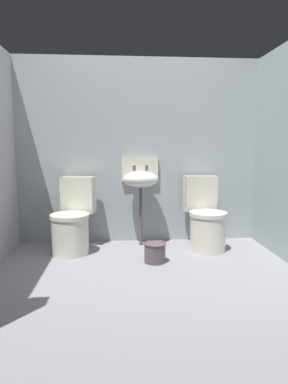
{
  "coord_description": "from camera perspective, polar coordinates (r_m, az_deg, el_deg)",
  "views": [
    {
      "loc": [
        -0.23,
        -2.7,
        1.11
      ],
      "look_at": [
        0.0,
        0.29,
        0.7
      ],
      "focal_mm": 31.08,
      "sensor_mm": 36.0,
      "label": 1
    }
  ],
  "objects": [
    {
      "name": "ground_plane",
      "position": [
        2.94,
        0.44,
        -15.22
      ],
      "size": [
        3.16,
        2.68,
        0.08
      ],
      "primitive_type": "cube",
      "color": "gray"
    },
    {
      "name": "wall_back",
      "position": [
        3.9,
        -1.02,
        6.95
      ],
      "size": [
        3.16,
        0.1,
        2.1
      ],
      "primitive_type": "cube",
      "color": "#9CA5A8",
      "rests_on": "ground"
    },
    {
      "name": "toilet_left",
      "position": [
        3.61,
        -12.11,
        -4.98
      ],
      "size": [
        0.49,
        0.65,
        0.78
      ],
      "rotation": [
        0.0,
        0.0,
        2.94
      ],
      "color": "silver",
      "rests_on": "ground"
    },
    {
      "name": "toilet_right",
      "position": [
        3.7,
        10.49,
        -4.64
      ],
      "size": [
        0.42,
        0.61,
        0.78
      ],
      "rotation": [
        0.0,
        0.0,
        3.2
      ],
      "color": "silver",
      "rests_on": "ground"
    },
    {
      "name": "sink",
      "position": [
        3.7,
        -0.59,
        2.3
      ],
      "size": [
        0.42,
        0.35,
        0.99
      ],
      "color": "#564B4D",
      "rests_on": "ground"
    },
    {
      "name": "bucket",
      "position": [
        3.26,
        1.88,
        -10.25
      ],
      "size": [
        0.22,
        0.22,
        0.19
      ],
      "color": "#564B4D",
      "rests_on": "ground"
    }
  ]
}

